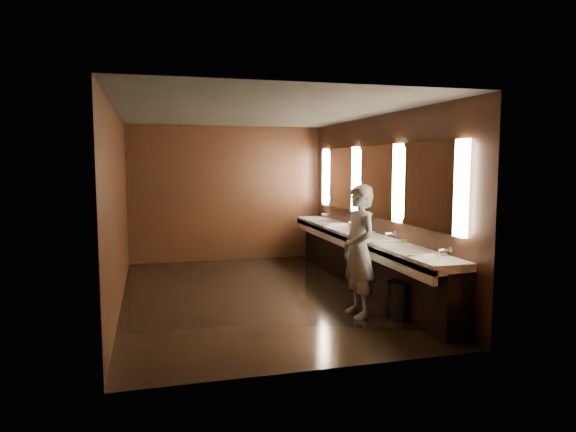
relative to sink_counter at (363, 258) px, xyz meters
name	(u,v)px	position (x,y,z in m)	size (l,w,h in m)	color
floor	(256,295)	(-1.79, 0.00, -0.50)	(6.00, 6.00, 0.00)	black
ceiling	(255,112)	(-1.79, 0.00, 2.30)	(4.00, 6.00, 0.02)	#2D2D2B
wall_back	(227,194)	(-1.79, 3.00, 0.90)	(4.00, 0.02, 2.80)	black
wall_front	(318,230)	(-1.79, -3.00, 0.90)	(4.00, 0.02, 2.80)	black
wall_left	(118,208)	(-3.79, 0.00, 0.90)	(0.02, 6.00, 2.80)	black
wall_right	(376,203)	(0.21, 0.00, 0.90)	(0.02, 6.00, 2.80)	black
sink_counter	(363,258)	(0.00, 0.00, 0.00)	(0.55, 5.40, 1.01)	black
mirror_band	(375,181)	(0.19, 0.00, 1.25)	(0.06, 5.03, 1.15)	#FFE3B9
person	(359,251)	(-0.68, -1.40, 0.39)	(0.64, 0.42, 1.76)	#8BACCF
trash_bin	(399,300)	(-0.22, -1.67, -0.25)	(0.32, 0.32, 0.50)	black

